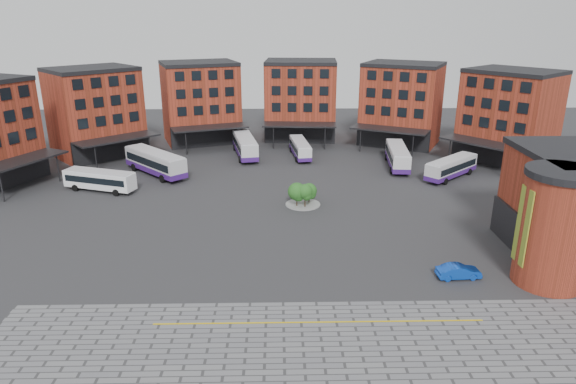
{
  "coord_description": "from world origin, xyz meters",
  "views": [
    {
      "loc": [
        -1.15,
        -48.56,
        23.12
      ],
      "look_at": [
        -0.02,
        5.57,
        4.0
      ],
      "focal_mm": 32.0,
      "sensor_mm": 36.0,
      "label": 1
    }
  ],
  "objects_px": {
    "bus_d": "(300,148)",
    "blue_car": "(459,271)",
    "bus_e": "(397,156)",
    "bus_c": "(245,145)",
    "bus_f": "(451,167)",
    "bus_b": "(155,162)",
    "bus_a": "(99,179)",
    "tree_island": "(303,193)"
  },
  "relations": [
    {
      "from": "bus_e",
      "to": "bus_f",
      "type": "relative_size",
      "value": 1.24
    },
    {
      "from": "blue_car",
      "to": "bus_b",
      "type": "bearing_deg",
      "value": 42.8
    },
    {
      "from": "blue_car",
      "to": "tree_island",
      "type": "bearing_deg",
      "value": 31.15
    },
    {
      "from": "bus_b",
      "to": "bus_e",
      "type": "distance_m",
      "value": 37.1
    },
    {
      "from": "tree_island",
      "to": "bus_a",
      "type": "bearing_deg",
      "value": 167.07
    },
    {
      "from": "blue_car",
      "to": "bus_e",
      "type": "bearing_deg",
      "value": -7.86
    },
    {
      "from": "bus_b",
      "to": "tree_island",
      "type": "bearing_deg",
      "value": -76.06
    },
    {
      "from": "bus_b",
      "to": "bus_c",
      "type": "xyz_separation_m",
      "value": [
        12.75,
        10.16,
        -0.07
      ]
    },
    {
      "from": "bus_b",
      "to": "blue_car",
      "type": "height_order",
      "value": "bus_b"
    },
    {
      "from": "bus_c",
      "to": "blue_car",
      "type": "height_order",
      "value": "bus_c"
    },
    {
      "from": "blue_car",
      "to": "bus_c",
      "type": "bearing_deg",
      "value": 23.1
    },
    {
      "from": "tree_island",
      "to": "blue_car",
      "type": "relative_size",
      "value": 1.09
    },
    {
      "from": "tree_island",
      "to": "blue_car",
      "type": "xyz_separation_m",
      "value": [
        13.34,
        -18.77,
        -1.04
      ]
    },
    {
      "from": "tree_island",
      "to": "bus_d",
      "type": "height_order",
      "value": "tree_island"
    },
    {
      "from": "bus_c",
      "to": "bus_e",
      "type": "height_order",
      "value": "bus_c"
    },
    {
      "from": "bus_e",
      "to": "bus_a",
      "type": "bearing_deg",
      "value": -160.32
    },
    {
      "from": "bus_d",
      "to": "bus_f",
      "type": "distance_m",
      "value": 24.7
    },
    {
      "from": "bus_b",
      "to": "bus_a",
      "type": "bearing_deg",
      "value": -172.74
    },
    {
      "from": "bus_d",
      "to": "bus_e",
      "type": "xyz_separation_m",
      "value": [
        14.96,
        -6.26,
        0.26
      ]
    },
    {
      "from": "bus_a",
      "to": "bus_d",
      "type": "xyz_separation_m",
      "value": [
        27.92,
        16.76,
        -0.2
      ]
    },
    {
      "from": "bus_a",
      "to": "bus_b",
      "type": "relative_size",
      "value": 0.93
    },
    {
      "from": "bus_b",
      "to": "bus_d",
      "type": "xyz_separation_m",
      "value": [
        22.0,
        9.47,
        -0.43
      ]
    },
    {
      "from": "bus_f",
      "to": "bus_d",
      "type": "bearing_deg",
      "value": -160.96
    },
    {
      "from": "bus_e",
      "to": "bus_f",
      "type": "height_order",
      "value": "bus_e"
    },
    {
      "from": "bus_b",
      "to": "bus_e",
      "type": "xyz_separation_m",
      "value": [
        36.96,
        3.22,
        -0.17
      ]
    },
    {
      "from": "bus_d",
      "to": "blue_car",
      "type": "relative_size",
      "value": 2.49
    },
    {
      "from": "tree_island",
      "to": "bus_f",
      "type": "relative_size",
      "value": 0.46
    },
    {
      "from": "bus_a",
      "to": "bus_c",
      "type": "distance_m",
      "value": 25.55
    },
    {
      "from": "bus_a",
      "to": "blue_car",
      "type": "relative_size",
      "value": 2.56
    },
    {
      "from": "bus_d",
      "to": "blue_car",
      "type": "xyz_separation_m",
      "value": [
        12.71,
        -41.8,
        -0.83
      ]
    },
    {
      "from": "bus_b",
      "to": "blue_car",
      "type": "bearing_deg",
      "value": -86.65
    },
    {
      "from": "bus_a",
      "to": "bus_e",
      "type": "bearing_deg",
      "value": -57.42
    },
    {
      "from": "bus_b",
      "to": "bus_f",
      "type": "distance_m",
      "value": 43.66
    },
    {
      "from": "bus_c",
      "to": "tree_island",
      "type": "bearing_deg",
      "value": -81.0
    },
    {
      "from": "bus_b",
      "to": "bus_e",
      "type": "height_order",
      "value": "bus_b"
    },
    {
      "from": "tree_island",
      "to": "bus_b",
      "type": "height_order",
      "value": "bus_b"
    },
    {
      "from": "bus_c",
      "to": "blue_car",
      "type": "relative_size",
      "value": 3.09
    },
    {
      "from": "bus_a",
      "to": "bus_e",
      "type": "distance_m",
      "value": 44.14
    },
    {
      "from": "bus_b",
      "to": "bus_f",
      "type": "height_order",
      "value": "bus_b"
    },
    {
      "from": "bus_a",
      "to": "bus_c",
      "type": "relative_size",
      "value": 0.83
    },
    {
      "from": "bus_d",
      "to": "bus_b",
      "type": "bearing_deg",
      "value": -163.62
    },
    {
      "from": "bus_b",
      "to": "bus_f",
      "type": "relative_size",
      "value": 1.17
    }
  ]
}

